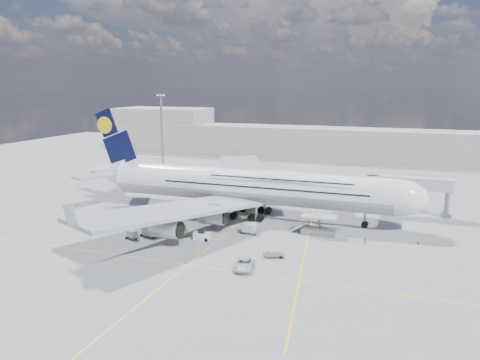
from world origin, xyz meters
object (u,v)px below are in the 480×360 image
(dolly_row_c, at_px, (165,235))
(crew_wing, at_px, (173,215))
(crew_tug, at_px, (185,230))
(cargo_loader, at_px, (318,228))
(dolly_nose_near, at_px, (274,255))
(jet_bridge, at_px, (393,185))
(cone_wing_left_outer, at_px, (235,192))
(catering_truck_outer, at_px, (238,170))
(catering_truck_inner, at_px, (217,185))
(cone_tail, at_px, (97,202))
(dolly_back, at_px, (112,217))
(dolly_row_b, at_px, (132,234))
(cone_wing_right_outer, at_px, (129,232))
(service_van, at_px, (244,264))
(dolly_nose_far, at_px, (249,228))
(airliner, at_px, (249,186))
(cone_wing_left_inner, at_px, (248,192))
(crew_nose, at_px, (365,217))
(cone_nose, at_px, (418,242))
(cone_wing_right_inner, at_px, (153,232))
(crew_van, at_px, (320,229))
(baggage_tug, at_px, (202,236))
(light_mast, at_px, (162,134))
(dolly_row_a, at_px, (149,231))
(crew_loader, at_px, (365,241))

(dolly_row_c, bearing_deg, crew_wing, 85.99)
(dolly_row_c, distance_m, crew_tug, 3.98)
(cargo_loader, distance_m, dolly_nose_near, 15.52)
(jet_bridge, xyz_separation_m, cone_wing_left_outer, (-40.16, 9.08, -6.59))
(catering_truck_outer, relative_size, cone_wing_left_outer, 14.93)
(catering_truck_inner, bearing_deg, catering_truck_outer, 108.67)
(jet_bridge, bearing_deg, cone_tail, -169.62)
(dolly_back, bearing_deg, crew_wing, 41.32)
(cone_wing_left_outer, relative_size, cone_tail, 0.99)
(dolly_row_b, height_order, cone_wing_right_outer, dolly_row_b)
(dolly_row_c, relative_size, service_van, 0.57)
(cone_tail, bearing_deg, crew_tug, -25.40)
(cargo_loader, xyz_separation_m, dolly_nose_far, (-12.60, -4.31, -0.13))
(airliner, bearing_deg, cone_wing_left_inner, 109.09)
(jet_bridge, distance_m, dolly_back, 60.78)
(catering_truck_inner, height_order, cone_wing_left_inner, catering_truck_inner)
(jet_bridge, bearing_deg, cargo_loader, -125.75)
(crew_wing, bearing_deg, dolly_nose_far, -81.74)
(service_van, relative_size, cone_tail, 10.59)
(crew_nose, relative_size, cone_tail, 3.14)
(dolly_back, xyz_separation_m, cone_nose, (60.45, 6.92, -0.78))
(dolly_nose_near, height_order, cone_wing_right_inner, cone_wing_right_inner)
(dolly_nose_far, xyz_separation_m, crew_van, (12.91, 5.10, -0.36))
(dolly_row_b, xyz_separation_m, cone_tail, (-22.66, 20.30, -0.61))
(airliner, distance_m, baggage_tug, 19.37)
(catering_truck_outer, height_order, cone_wing_right_inner, catering_truck_outer)
(jet_bridge, distance_m, cargo_loader, 22.93)
(baggage_tug, relative_size, crew_wing, 1.86)
(cone_nose, bearing_deg, catering_truck_outer, 137.52)
(crew_wing, distance_m, cone_tail, 24.23)
(catering_truck_outer, height_order, crew_tug, catering_truck_outer)
(airliner, xyz_separation_m, light_mast, (-40.26, 35.00, 6.34))
(jet_bridge, distance_m, service_van, 44.92)
(jet_bridge, xyz_separation_m, dolly_row_b, (-45.23, -32.73, -5.98))
(cone_wing_left_inner, height_order, cone_tail, cone_tail)
(cone_wing_left_inner, bearing_deg, jet_bridge, -15.40)
(crew_wing, distance_m, cone_wing_left_inner, 29.36)
(dolly_row_b, distance_m, service_van, 25.39)
(dolly_nose_far, height_order, service_van, dolly_nose_far)
(crew_van, bearing_deg, crew_nose, -63.67)
(catering_truck_inner, xyz_separation_m, cone_wing_left_outer, (4.88, 0.25, -1.66))
(catering_truck_outer, bearing_deg, service_van, -55.28)
(dolly_row_a, bearing_deg, cone_wing_left_outer, 96.18)
(service_van, bearing_deg, cone_wing_right_outer, 150.13)
(service_van, bearing_deg, dolly_row_b, 154.02)
(baggage_tug, xyz_separation_m, crew_loader, (28.69, 7.41, -0.02))
(jet_bridge, xyz_separation_m, dolly_row_a, (-43.07, -30.38, -5.75))
(airliner, distance_m, cone_wing_left_inner, 23.27)
(baggage_tug, relative_size, catering_truck_outer, 0.39)
(cargo_loader, bearing_deg, crew_nose, 56.29)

